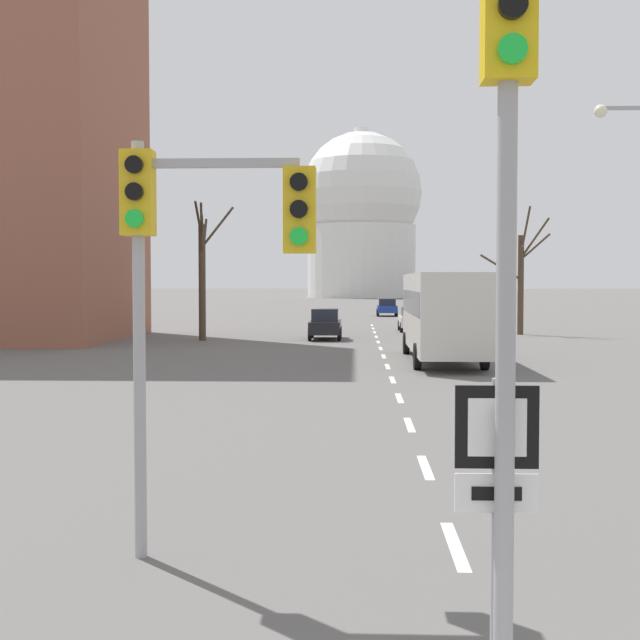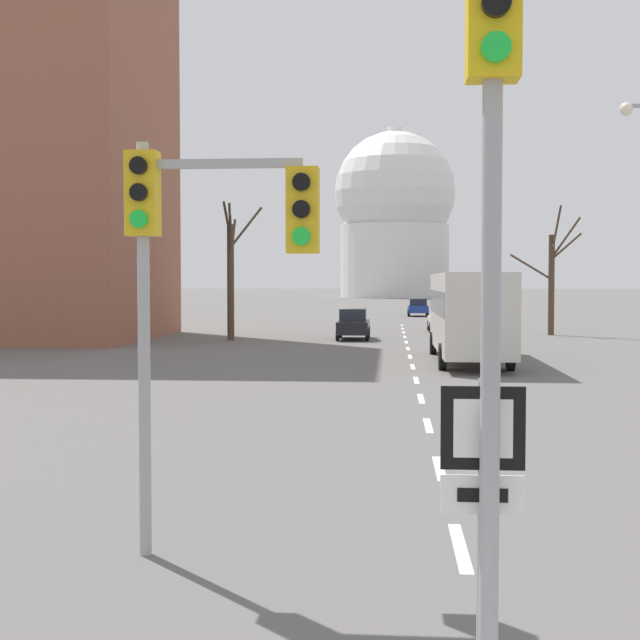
{
  "view_description": "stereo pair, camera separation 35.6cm",
  "coord_description": "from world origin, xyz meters",
  "px_view_note": "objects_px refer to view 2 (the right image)",
  "views": [
    {
      "loc": [
        -1.19,
        -3.1,
        3.16
      ],
      "look_at": [
        -1.56,
        6.03,
        2.77
      ],
      "focal_mm": 50.0,
      "sensor_mm": 36.0,
      "label": 1
    },
    {
      "loc": [
        -0.84,
        -3.08,
        3.16
      ],
      "look_at": [
        -1.56,
        6.03,
        2.77
      ],
      "focal_mm": 50.0,
      "sensor_mm": 36.0,
      "label": 2
    }
  ],
  "objects_px": {
    "route_sign_post": "(482,488)",
    "sedan_near_left": "(353,324)",
    "traffic_signal_centre_tall": "(554,125)",
    "sedan_mid_centre": "(418,307)",
    "sedan_near_right": "(442,319)",
    "traffic_signal_near_left": "(199,243)",
    "city_bus": "(469,310)"
  },
  "relations": [
    {
      "from": "sedan_near_right",
      "to": "sedan_mid_centre",
      "type": "bearing_deg",
      "value": 91.74
    },
    {
      "from": "traffic_signal_centre_tall",
      "to": "traffic_signal_near_left",
      "type": "distance_m",
      "value": 5.0
    },
    {
      "from": "traffic_signal_centre_tall",
      "to": "sedan_mid_centre",
      "type": "height_order",
      "value": "traffic_signal_centre_tall"
    },
    {
      "from": "city_bus",
      "to": "sedan_mid_centre",
      "type": "bearing_deg",
      "value": 90.66
    },
    {
      "from": "route_sign_post",
      "to": "sedan_near_left",
      "type": "height_order",
      "value": "route_sign_post"
    },
    {
      "from": "traffic_signal_near_left",
      "to": "sedan_near_left",
      "type": "relative_size",
      "value": 1.11
    },
    {
      "from": "traffic_signal_centre_tall",
      "to": "sedan_mid_centre",
      "type": "relative_size",
      "value": 1.41
    },
    {
      "from": "route_sign_post",
      "to": "sedan_near_left",
      "type": "relative_size",
      "value": 0.58
    },
    {
      "from": "sedan_near_left",
      "to": "sedan_mid_centre",
      "type": "bearing_deg",
      "value": 82.24
    },
    {
      "from": "traffic_signal_centre_tall",
      "to": "sedan_near_left",
      "type": "distance_m",
      "value": 42.52
    },
    {
      "from": "traffic_signal_centre_tall",
      "to": "traffic_signal_near_left",
      "type": "height_order",
      "value": "traffic_signal_centre_tall"
    },
    {
      "from": "traffic_signal_near_left",
      "to": "sedan_near_right",
      "type": "bearing_deg",
      "value": 83.32
    },
    {
      "from": "traffic_signal_centre_tall",
      "to": "sedan_near_right",
      "type": "xyz_separation_m",
      "value": [
        2.19,
        50.4,
        -3.45
      ]
    },
    {
      "from": "traffic_signal_centre_tall",
      "to": "sedan_near_right",
      "type": "bearing_deg",
      "value": 87.51
    },
    {
      "from": "traffic_signal_near_left",
      "to": "sedan_near_right",
      "type": "relative_size",
      "value": 1.12
    },
    {
      "from": "sedan_near_right",
      "to": "city_bus",
      "type": "distance_m",
      "value": 21.5
    },
    {
      "from": "traffic_signal_near_left",
      "to": "route_sign_post",
      "type": "height_order",
      "value": "traffic_signal_near_left"
    },
    {
      "from": "traffic_signal_centre_tall",
      "to": "traffic_signal_near_left",
      "type": "relative_size",
      "value": 1.18
    },
    {
      "from": "sedan_mid_centre",
      "to": "route_sign_post",
      "type": "bearing_deg",
      "value": -91.42
    },
    {
      "from": "traffic_signal_centre_tall",
      "to": "route_sign_post",
      "type": "distance_m",
      "value": 2.6
    },
    {
      "from": "route_sign_post",
      "to": "sedan_near_left",
      "type": "bearing_deg",
      "value": 93.62
    },
    {
      "from": "traffic_signal_near_left",
      "to": "sedan_near_right",
      "type": "height_order",
      "value": "traffic_signal_near_left"
    },
    {
      "from": "route_sign_post",
      "to": "city_bus",
      "type": "height_order",
      "value": "city_bus"
    },
    {
      "from": "route_sign_post",
      "to": "sedan_near_left",
      "type": "distance_m",
      "value": 42.22
    },
    {
      "from": "traffic_signal_centre_tall",
      "to": "city_bus",
      "type": "bearing_deg",
      "value": 86.13
    },
    {
      "from": "traffic_signal_near_left",
      "to": "city_bus",
      "type": "height_order",
      "value": "traffic_signal_near_left"
    },
    {
      "from": "route_sign_post",
      "to": "traffic_signal_centre_tall",
      "type": "bearing_deg",
      "value": -18.23
    },
    {
      "from": "traffic_signal_centre_tall",
      "to": "sedan_near_right",
      "type": "relative_size",
      "value": 1.32
    },
    {
      "from": "route_sign_post",
      "to": "sedan_mid_centre",
      "type": "xyz_separation_m",
      "value": [
        1.87,
        75.43,
        -0.86
      ]
    },
    {
      "from": "traffic_signal_centre_tall",
      "to": "city_bus",
      "type": "height_order",
      "value": "traffic_signal_centre_tall"
    },
    {
      "from": "sedan_near_left",
      "to": "sedan_near_right",
      "type": "distance_m",
      "value": 9.71
    },
    {
      "from": "route_sign_post",
      "to": "sedan_near_right",
      "type": "distance_m",
      "value": 50.33
    }
  ]
}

